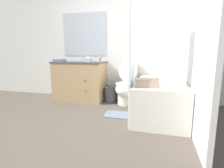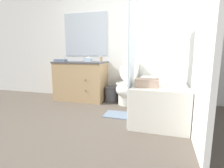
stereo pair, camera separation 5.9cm
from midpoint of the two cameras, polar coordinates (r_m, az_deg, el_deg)
The scene contains 14 objects.
ground_plane at distance 2.41m, azimuth -8.97°, elevation -14.77°, with size 14.00×14.00×0.00m, color brown.
wall_back at distance 3.85m, azimuth 1.35°, elevation 13.69°, with size 8.00×0.06×2.50m.
wall_right at distance 2.88m, azimuth 24.18°, elevation 14.03°, with size 0.05×2.71×2.50m.
vanity_cabinet at distance 3.85m, azimuth -10.79°, elevation 1.18°, with size 1.09×0.60×0.83m.
sink_faucet at distance 4.00m, azimuth -9.68°, elevation 7.88°, with size 0.14×0.12×0.12m.
toilet at distance 3.47m, azimuth 4.28°, elevation -0.75°, with size 0.39×0.67×0.89m.
bathtub at distance 3.00m, azimuth 14.77°, elevation -4.27°, with size 0.76×1.57×0.56m.
shower_curtain at distance 2.44m, azimuth 5.98°, elevation 10.26°, with size 0.01×0.47×2.03m.
wastebasket at distance 3.67m, azimuth -0.86°, elevation -3.35°, with size 0.27×0.27×0.31m.
tissue_box at distance 3.75m, azimuth -8.32°, elevation 7.86°, with size 0.14×0.12×0.10m.
soap_dispenser at distance 3.71m, azimuth -4.33°, elevation 8.19°, with size 0.06×0.06×0.13m.
hand_towel_folded at distance 3.86m, azimuth -17.20°, elevation 7.38°, with size 0.25×0.13×0.05m.
bath_towel_folded at distance 2.42m, azimuth 10.91°, elevation 0.44°, with size 0.31×0.24×0.11m.
bath_mat at distance 2.90m, azimuth 2.74°, elevation -10.10°, with size 0.57×0.34×0.02m.
Camera 1 is at (0.89, -2.00, 1.01)m, focal length 28.00 mm.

